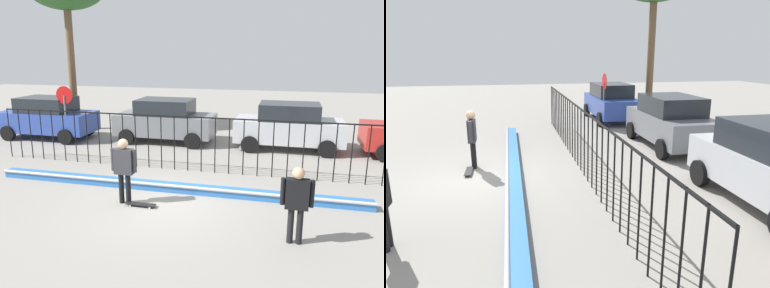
{
  "view_description": "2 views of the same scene",
  "coord_description": "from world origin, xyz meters",
  "views": [
    {
      "loc": [
        3.22,
        -8.96,
        3.99
      ],
      "look_at": [
        0.28,
        2.41,
        1.07
      ],
      "focal_mm": 35.54,
      "sensor_mm": 36.0,
      "label": 1
    },
    {
      "loc": [
        9.46,
        0.95,
        3.38
      ],
      "look_at": [
        0.49,
        2.75,
        0.95
      ],
      "focal_mm": 31.87,
      "sensor_mm": 36.0,
      "label": 2
    }
  ],
  "objects": [
    {
      "name": "perimeter_fence",
      "position": [
        -0.0,
        2.94,
        1.14
      ],
      "size": [
        14.04,
        0.04,
        1.86
      ],
      "color": "black",
      "rests_on": "ground"
    },
    {
      "name": "skateboard",
      "position": [
        -0.39,
        -0.33,
        0.06
      ],
      "size": [
        0.8,
        0.2,
        0.07
      ],
      "rotation": [
        0.0,
        0.0,
        0.33
      ],
      "color": "black",
      "rests_on": "ground"
    },
    {
      "name": "parked_car_gray",
      "position": [
        -2.04,
        6.74,
        0.97
      ],
      "size": [
        4.3,
        2.12,
        1.9
      ],
      "rotation": [
        0.0,
        0.0,
        0.04
      ],
      "color": "slate",
      "rests_on": "ground"
    },
    {
      "name": "parked_car_blue",
      "position": [
        -7.52,
        6.1,
        0.97
      ],
      "size": [
        4.3,
        2.12,
        1.9
      ],
      "rotation": [
        0.0,
        0.0,
        0.07
      ],
      "color": "#2D479E",
      "rests_on": "ground"
    },
    {
      "name": "skateboarder",
      "position": [
        -0.88,
        -0.21,
        1.06
      ],
      "size": [
        0.71,
        0.27,
        1.77
      ],
      "rotation": [
        0.0,
        0.0,
        -0.17
      ],
      "color": "black",
      "rests_on": "ground"
    },
    {
      "name": "camera_operator",
      "position": [
        3.48,
        -1.32,
        1.01
      ],
      "size": [
        0.68,
        0.26,
        1.69
      ],
      "rotation": [
        0.0,
        0.0,
        2.36
      ],
      "color": "black",
      "rests_on": "ground"
    },
    {
      "name": "bowl_coping_ledge",
      "position": [
        0.0,
        0.94,
        0.12
      ],
      "size": [
        11.0,
        0.41,
        0.27
      ],
      "color": "#2D6BB7",
      "rests_on": "ground"
    },
    {
      "name": "ground_plane",
      "position": [
        0.0,
        0.0,
        0.0
      ],
      "size": [
        60.0,
        60.0,
        0.0
      ],
      "primitive_type": "plane",
      "color": "gray"
    },
    {
      "name": "parked_car_silver",
      "position": [
        3.24,
        6.73,
        0.97
      ],
      "size": [
        4.3,
        2.12,
        1.9
      ],
      "rotation": [
        0.0,
        0.0,
        0.02
      ],
      "color": "#B7BABF",
      "rests_on": "ground"
    },
    {
      "name": "stop_sign",
      "position": [
        -6.09,
        5.32,
        1.62
      ],
      "size": [
        0.76,
        0.07,
        2.5
      ],
      "color": "slate",
      "rests_on": "ground"
    }
  ]
}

